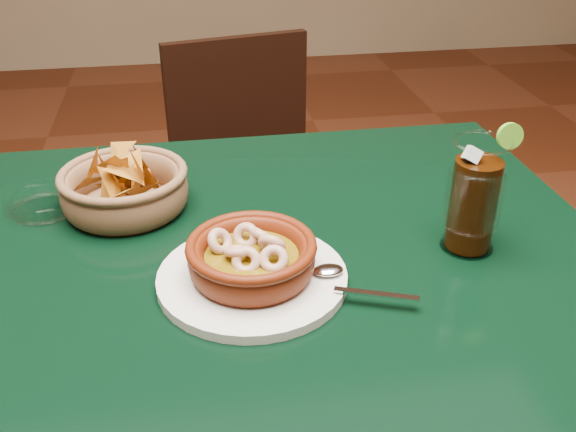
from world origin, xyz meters
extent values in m
cube|color=black|center=(0.00, 0.00, 0.73)|extent=(1.20, 0.80, 0.04)
cylinder|color=black|center=(0.54, 0.34, 0.35)|extent=(0.06, 0.06, 0.71)
cube|color=black|center=(0.19, 0.64, 0.41)|extent=(0.46, 0.46, 0.04)
cylinder|color=black|center=(0.06, 0.44, 0.21)|extent=(0.03, 0.03, 0.41)
cylinder|color=black|center=(0.39, 0.51, 0.21)|extent=(0.03, 0.03, 0.41)
cylinder|color=black|center=(-0.01, 0.77, 0.21)|extent=(0.03, 0.03, 0.41)
cylinder|color=black|center=(0.31, 0.84, 0.21)|extent=(0.03, 0.03, 0.41)
cube|color=black|center=(0.15, 0.81, 0.64)|extent=(0.37, 0.11, 0.41)
cylinder|color=silver|center=(0.08, -0.08, 0.76)|extent=(0.24, 0.24, 0.01)
cylinder|color=#4B1506|center=(0.08, -0.08, 0.77)|extent=(0.14, 0.14, 0.01)
torus|color=#4B1506|center=(0.08, -0.08, 0.79)|extent=(0.18, 0.18, 0.04)
torus|color=#4B1506|center=(0.08, -0.08, 0.81)|extent=(0.17, 0.17, 0.01)
cylinder|color=#5F4708|center=(0.08, -0.08, 0.79)|extent=(0.12, 0.12, 0.01)
torus|color=tan|center=(0.11, -0.08, 0.80)|extent=(0.04, 0.04, 0.04)
torus|color=tan|center=(0.10, -0.05, 0.80)|extent=(0.04, 0.04, 0.04)
torus|color=tan|center=(0.08, -0.04, 0.80)|extent=(0.04, 0.04, 0.04)
torus|color=tan|center=(0.05, -0.06, 0.80)|extent=(0.05, 0.04, 0.04)
torus|color=tan|center=(0.07, -0.08, 0.80)|extent=(0.05, 0.05, 0.03)
torus|color=tan|center=(0.07, -0.10, 0.80)|extent=(0.05, 0.03, 0.04)
torus|color=tan|center=(0.11, -0.11, 0.80)|extent=(0.05, 0.05, 0.04)
cube|color=silver|center=(0.23, -0.15, 0.77)|extent=(0.10, 0.05, 0.00)
ellipsoid|color=silver|center=(0.18, -0.09, 0.77)|extent=(0.04, 0.03, 0.01)
cylinder|color=brown|center=(-0.08, 0.15, 0.75)|extent=(0.17, 0.17, 0.01)
torus|color=brown|center=(-0.08, 0.15, 0.78)|extent=(0.23, 0.23, 0.06)
torus|color=brown|center=(-0.08, 0.15, 0.81)|extent=(0.19, 0.19, 0.01)
cone|color=#B7721E|center=(-0.08, 0.15, 0.81)|extent=(0.08, 0.03, 0.08)
cone|color=#B7721E|center=(-0.09, 0.14, 0.82)|extent=(0.10, 0.03, 0.10)
cone|color=#B7721E|center=(-0.10, 0.14, 0.82)|extent=(0.05, 0.09, 0.10)
cone|color=#B7721E|center=(-0.06, 0.19, 0.81)|extent=(0.04, 0.09, 0.09)
cone|color=#B7721E|center=(-0.10, 0.14, 0.82)|extent=(0.09, 0.04, 0.09)
cone|color=#B7721E|center=(-0.10, 0.14, 0.79)|extent=(0.09, 0.05, 0.09)
cone|color=#B7721E|center=(-0.04, 0.13, 0.78)|extent=(0.04, 0.09, 0.09)
cone|color=#B7721E|center=(-0.04, 0.15, 0.79)|extent=(0.06, 0.08, 0.08)
cone|color=#B7721E|center=(-0.06, 0.19, 0.79)|extent=(0.06, 0.07, 0.07)
cone|color=#B7721E|center=(-0.10, 0.12, 0.78)|extent=(0.09, 0.03, 0.09)
cone|color=#B7721E|center=(-0.08, 0.11, 0.80)|extent=(0.09, 0.09, 0.04)
cone|color=#B7721E|center=(-0.10, 0.12, 0.81)|extent=(0.07, 0.07, 0.09)
cone|color=#B7721E|center=(-0.13, 0.15, 0.82)|extent=(0.04, 0.07, 0.07)
cone|color=#B7721E|center=(-0.07, 0.16, 0.78)|extent=(0.03, 0.10, 0.10)
cone|color=#B7721E|center=(-0.08, 0.13, 0.82)|extent=(0.09, 0.10, 0.05)
cone|color=#B7721E|center=(-0.08, 0.14, 0.79)|extent=(0.09, 0.07, 0.07)
cone|color=#B7721E|center=(-0.07, 0.14, 0.83)|extent=(0.09, 0.07, 0.07)
cone|color=#B7721E|center=(-0.06, 0.12, 0.83)|extent=(0.04, 0.10, 0.10)
cone|color=#B7721E|center=(-0.06, 0.11, 0.80)|extent=(0.09, 0.07, 0.07)
cone|color=#B7721E|center=(-0.13, 0.14, 0.81)|extent=(0.07, 0.07, 0.06)
cone|color=#B7721E|center=(-0.09, 0.19, 0.83)|extent=(0.06, 0.08, 0.07)
cone|color=#B7721E|center=(-0.10, 0.15, 0.82)|extent=(0.08, 0.10, 0.07)
cylinder|color=#4B1506|center=(-0.07, 0.24, 0.75)|extent=(0.08, 0.08, 0.01)
torus|color=#4B1506|center=(-0.07, 0.24, 0.77)|extent=(0.11, 0.11, 0.04)
cylinder|color=#1C470C|center=(-0.07, 0.24, 0.77)|extent=(0.06, 0.06, 0.01)
sphere|color=#1C470C|center=(-0.08, 0.23, 0.78)|extent=(0.02, 0.02, 0.02)
sphere|color=#1C470C|center=(-0.06, 0.26, 0.78)|extent=(0.02, 0.02, 0.02)
sphere|color=#1C470C|center=(-0.08, 0.24, 0.78)|extent=(0.02, 0.02, 0.02)
sphere|color=#1C470C|center=(-0.07, 0.25, 0.78)|extent=(0.02, 0.02, 0.02)
sphere|color=#1C470C|center=(-0.09, 0.25, 0.78)|extent=(0.02, 0.02, 0.02)
cylinder|color=white|center=(0.39, -0.04, 0.75)|extent=(0.07, 0.07, 0.01)
torus|color=white|center=(0.39, -0.04, 0.83)|extent=(0.16, 0.16, 0.09)
cylinder|color=black|center=(0.39, -0.04, 0.82)|extent=(0.06, 0.06, 0.13)
cube|color=silver|center=(0.38, -0.03, 0.87)|extent=(0.03, 0.03, 0.03)
cube|color=silver|center=(0.38, -0.05, 0.87)|extent=(0.03, 0.03, 0.02)
cube|color=silver|center=(0.38, -0.04, 0.89)|extent=(0.03, 0.03, 0.03)
torus|color=white|center=(0.39, -0.04, 0.91)|extent=(0.08, 0.08, 0.00)
cylinder|color=#5FA826|center=(0.43, -0.04, 0.91)|extent=(0.03, 0.01, 0.04)
cylinder|color=white|center=(-0.21, 0.16, 0.75)|extent=(0.10, 0.10, 0.01)
torus|color=white|center=(-0.21, 0.16, 0.77)|extent=(0.12, 0.12, 0.03)
camera|label=1|loc=(0.02, -0.75, 1.24)|focal=40.00mm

